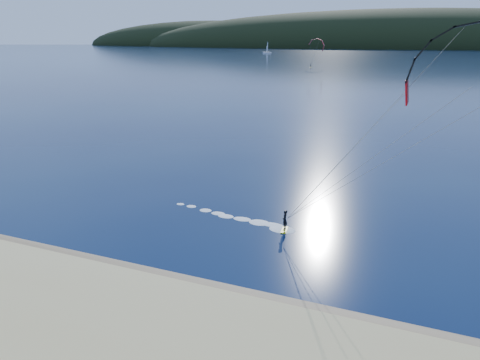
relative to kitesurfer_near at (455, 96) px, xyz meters
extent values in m
plane|color=#07153A|center=(-14.78, -11.55, -10.63)|extent=(1800.00, 1800.00, 0.00)
cube|color=olive|center=(-14.78, -7.05, -10.58)|extent=(220.00, 2.50, 0.10)
ellipsoid|color=black|center=(-64.78, 708.45, -10.63)|extent=(840.00, 280.00, 110.00)
ellipsoid|color=black|center=(-394.78, 768.45, -10.63)|extent=(520.00, 220.00, 90.00)
cube|color=yellow|center=(-9.98, 2.87, -10.58)|extent=(0.57, 1.29, 0.07)
imported|color=black|center=(-9.98, 2.87, -9.79)|extent=(0.44, 0.61, 1.53)
cylinder|color=gray|center=(-4.50, 1.21, -4.49)|extent=(0.02, 0.02, 14.74)
cube|color=yellow|center=(-55.86, 195.56, -10.58)|extent=(0.75, 1.38, 0.08)
imported|color=black|center=(-55.86, 195.56, -9.74)|extent=(0.80, 0.92, 1.63)
cylinder|color=gray|center=(-54.03, 193.04, -5.11)|extent=(0.02, 0.02, 10.24)
cube|color=white|center=(-146.38, 390.43, -10.15)|extent=(7.93, 3.37, 1.35)
cylinder|color=white|center=(-146.38, 390.43, -4.86)|extent=(0.19, 0.19, 10.58)
cube|color=white|center=(-146.34, 391.77, -4.86)|extent=(0.35, 2.49, 7.69)
cube|color=white|center=(-146.34, 388.89, -6.78)|extent=(0.28, 1.92, 4.81)
camera|label=1|loc=(-1.33, -26.60, 2.94)|focal=33.66mm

